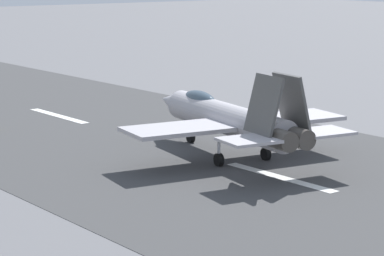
{
  "coord_description": "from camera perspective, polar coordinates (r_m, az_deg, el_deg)",
  "views": [
    {
      "loc": [
        -31.23,
        30.74,
        11.16
      ],
      "look_at": [
        4.93,
        2.0,
        2.2
      ],
      "focal_mm": 76.89,
      "sensor_mm": 36.0,
      "label": 1
    }
  ],
  "objects": [
    {
      "name": "fighter_jet",
      "position": [
        49.14,
        2.48,
        0.71
      ],
      "size": [
        17.07,
        14.07,
        5.61
      ],
      "color": "#ADA8AF",
      "rests_on": "ground"
    },
    {
      "name": "runway_strip",
      "position": [
        45.2,
        5.91,
        -3.36
      ],
      "size": [
        240.0,
        26.0,
        0.02
      ],
      "color": "#3F3F40",
      "rests_on": "ground"
    },
    {
      "name": "marker_cone_mid",
      "position": [
        62.96,
        5.36,
        0.97
      ],
      "size": [
        0.44,
        0.44,
        0.55
      ],
      "primitive_type": "cone",
      "color": "orange",
      "rests_on": "ground"
    },
    {
      "name": "marker_cone_far",
      "position": [
        70.69,
        -0.46,
        2.12
      ],
      "size": [
        0.44,
        0.44,
        0.55
      ],
      "primitive_type": "cone",
      "color": "orange",
      "rests_on": "ground"
    },
    {
      "name": "ground_plane",
      "position": [
        45.22,
        5.9,
        -3.37
      ],
      "size": [
        400.0,
        400.0,
        0.0
      ],
      "primitive_type": "plane",
      "color": "slate"
    }
  ]
}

